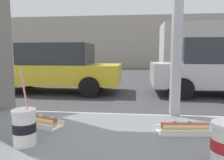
# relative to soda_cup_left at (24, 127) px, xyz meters

# --- Properties ---
(ground_plane) EXTENTS (60.00, 60.00, 0.00)m
(ground_plane) POSITION_rel_soda_cup_left_xyz_m (0.66, 8.44, -1.04)
(ground_plane) COLOR #38383A
(sidewalk_strip) EXTENTS (16.00, 2.80, 0.14)m
(sidewalk_strip) POSITION_rel_soda_cup_left_xyz_m (0.66, 2.04, -0.97)
(sidewalk_strip) COLOR #B2ADA3
(sidewalk_strip) RESTS_ON ground
(building_facade_far) EXTENTS (28.00, 1.20, 4.82)m
(building_facade_far) POSITION_rel_soda_cup_left_xyz_m (0.66, 19.88, 1.37)
(building_facade_far) COLOR #A89E8E
(building_facade_far) RESTS_ON ground
(soda_cup_left) EXTENTS (0.09, 0.09, 0.30)m
(soda_cup_left) POSITION_rel_soda_cup_left_xyz_m (0.00, 0.00, 0.00)
(soda_cup_left) COLOR white
(soda_cup_left) RESTS_ON window_counter
(hotdog_tray_near) EXTENTS (0.26, 0.17, 0.05)m
(hotdog_tray_near) POSITION_rel_soda_cup_left_xyz_m (-0.05, 0.23, -0.05)
(hotdog_tray_near) COLOR silver
(hotdog_tray_near) RESTS_ON window_counter
(hotdog_tray_far) EXTENTS (0.25, 0.11, 0.05)m
(hotdog_tray_far) POSITION_rel_soda_cup_left_xyz_m (0.65, 0.20, -0.05)
(hotdog_tray_far) COLOR silver
(hotdog_tray_far) RESTS_ON window_counter
(parked_car_yellow) EXTENTS (4.55, 1.99, 1.68)m
(parked_car_yellow) POSITION_rel_soda_cup_left_xyz_m (-2.35, 6.51, -0.19)
(parked_car_yellow) COLOR gold
(parked_car_yellow) RESTS_ON ground
(parked_car_silver) EXTENTS (4.36, 2.00, 1.80)m
(parked_car_silver) POSITION_rel_soda_cup_left_xyz_m (3.08, 6.51, -0.14)
(parked_car_silver) COLOR #BCBCC1
(parked_car_silver) RESTS_ON ground
(box_truck) EXTENTS (6.84, 2.44, 2.93)m
(box_truck) POSITION_rel_soda_cup_left_xyz_m (5.09, 11.44, 0.56)
(box_truck) COLOR beige
(box_truck) RESTS_ON ground
(pedestrian) EXTENTS (0.32, 0.32, 1.63)m
(pedestrian) POSITION_rel_soda_cup_left_xyz_m (-1.66, 2.45, 0.03)
(pedestrian) COLOR #323A53
(pedestrian) RESTS_ON sidewalk_strip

